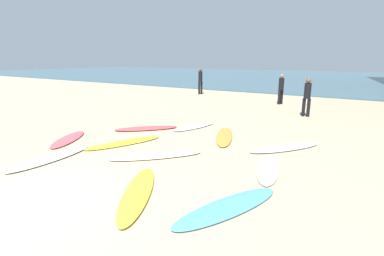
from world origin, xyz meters
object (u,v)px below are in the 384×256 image
(surfboard_2, at_px, (146,128))
(beachgoer_far, at_px, (200,80))
(surfboard_5, at_px, (268,168))
(surfboard_0, at_px, (124,143))
(surfboard_4, at_px, (224,136))
(surfboard_6, at_px, (156,156))
(surfboard_9, at_px, (194,127))
(beachgoer_mid, at_px, (307,95))
(surfboard_3, at_px, (285,147))
(surfboard_8, at_px, (138,192))
(surfboard_7, at_px, (228,207))
(beachgoer_near, at_px, (281,88))
(surfboard_10, at_px, (68,139))
(surfboard_1, at_px, (51,158))

(surfboard_2, height_order, beachgoer_far, beachgoer_far)
(surfboard_5, bearing_deg, surfboard_2, 148.29)
(surfboard_0, relative_size, surfboard_4, 0.99)
(surfboard_5, bearing_deg, surfboard_6, 178.90)
(surfboard_9, bearing_deg, beachgoer_mid, -109.48)
(beachgoer_mid, bearing_deg, surfboard_4, 71.95)
(surfboard_3, relative_size, beachgoer_far, 1.26)
(surfboard_0, height_order, surfboard_9, surfboard_9)
(surfboard_6, bearing_deg, surfboard_8, -16.89)
(surfboard_5, relative_size, surfboard_9, 1.05)
(surfboard_4, relative_size, surfboard_6, 1.00)
(surfboard_0, height_order, surfboard_6, surfboard_6)
(surfboard_3, relative_size, surfboard_9, 1.21)
(surfboard_9, xyz_separation_m, beachgoer_far, (-5.11, 8.80, 1.00))
(surfboard_4, bearing_deg, surfboard_8, 71.28)
(surfboard_8, bearing_deg, surfboard_0, 108.03)
(surfboard_2, bearing_deg, beachgoer_mid, 96.47)
(surfboard_7, bearing_deg, beachgoer_mid, -65.46)
(surfboard_3, xyz_separation_m, surfboard_4, (-1.98, 0.14, -0.00))
(surfboard_8, relative_size, beachgoer_near, 1.45)
(surfboard_2, relative_size, surfboard_10, 1.12)
(surfboard_1, relative_size, surfboard_5, 1.13)
(beachgoer_mid, bearing_deg, surfboard_2, 50.63)
(surfboard_0, height_order, beachgoer_far, beachgoer_far)
(surfboard_3, bearing_deg, surfboard_4, 30.76)
(surfboard_0, bearing_deg, surfboard_1, -84.99)
(surfboard_6, height_order, surfboard_8, surfboard_8)
(surfboard_10, relative_size, beachgoer_far, 1.07)
(surfboard_1, relative_size, beachgoer_far, 1.24)
(surfboard_7, relative_size, beachgoer_near, 1.39)
(surfboard_0, bearing_deg, surfboard_10, -138.38)
(surfboard_7, xyz_separation_m, beachgoer_far, (-8.73, 13.37, 1.00))
(surfboard_1, bearing_deg, beachgoer_mid, 61.22)
(beachgoer_near, bearing_deg, surfboard_0, 17.84)
(surfboard_6, relative_size, surfboard_9, 1.25)
(surfboard_2, bearing_deg, surfboard_8, -6.42)
(surfboard_3, distance_m, surfboard_9, 3.59)
(beachgoer_near, bearing_deg, surfboard_7, 39.45)
(surfboard_7, xyz_separation_m, beachgoer_mid, (-0.67, 9.03, 0.89))
(surfboard_1, relative_size, surfboard_2, 1.03)
(surfboard_2, bearing_deg, beachgoer_near, 118.46)
(beachgoer_far, bearing_deg, surfboard_8, -128.45)
(surfboard_1, distance_m, surfboard_5, 5.33)
(beachgoer_near, distance_m, beachgoer_mid, 3.47)
(surfboard_4, xyz_separation_m, surfboard_6, (-0.63, -2.66, 0.00))
(surfboard_3, bearing_deg, surfboard_6, 78.81)
(beachgoer_near, bearing_deg, surfboard_5, 41.91)
(beachgoer_near, distance_m, beachgoer_far, 6.28)
(surfboard_10, xyz_separation_m, beachgoer_far, (-2.72, 12.32, 0.99))
(surfboard_4, relative_size, surfboard_9, 1.24)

